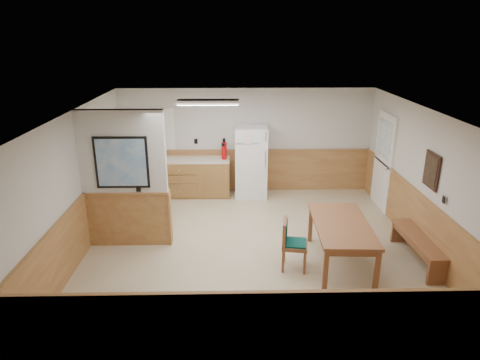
{
  "coord_description": "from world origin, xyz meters",
  "views": [
    {
      "loc": [
        -0.37,
        -6.98,
        3.74
      ],
      "look_at": [
        -0.2,
        0.4,
        1.16
      ],
      "focal_mm": 32.0,
      "sensor_mm": 36.0,
      "label": 1
    }
  ],
  "objects_px": {
    "dining_table": "(342,228)",
    "dining_chair": "(290,241)",
    "soap_bottle": "(147,154)",
    "refrigerator": "(252,162)",
    "fire_extinguisher": "(224,150)",
    "dining_bench": "(418,243)"
  },
  "relations": [
    {
      "from": "dining_table",
      "to": "dining_chair",
      "type": "height_order",
      "value": "dining_chair"
    },
    {
      "from": "dining_table",
      "to": "soap_bottle",
      "type": "height_order",
      "value": "soap_bottle"
    },
    {
      "from": "refrigerator",
      "to": "fire_extinguisher",
      "type": "distance_m",
      "value": 0.7
    },
    {
      "from": "refrigerator",
      "to": "dining_table",
      "type": "distance_m",
      "value": 3.52
    },
    {
      "from": "dining_table",
      "to": "dining_chair",
      "type": "relative_size",
      "value": 2.13
    },
    {
      "from": "refrigerator",
      "to": "fire_extinguisher",
      "type": "xyz_separation_m",
      "value": [
        -0.64,
        0.02,
        0.28
      ]
    },
    {
      "from": "refrigerator",
      "to": "dining_bench",
      "type": "distance_m",
      "value": 4.2
    },
    {
      "from": "dining_bench",
      "to": "fire_extinguisher",
      "type": "bearing_deg",
      "value": 134.29
    },
    {
      "from": "refrigerator",
      "to": "soap_bottle",
      "type": "distance_m",
      "value": 2.45
    },
    {
      "from": "dining_bench",
      "to": "dining_chair",
      "type": "distance_m",
      "value": 2.22
    },
    {
      "from": "dining_table",
      "to": "soap_bottle",
      "type": "bearing_deg",
      "value": 140.97
    },
    {
      "from": "fire_extinguisher",
      "to": "soap_bottle",
      "type": "height_order",
      "value": "fire_extinguisher"
    },
    {
      "from": "dining_chair",
      "to": "fire_extinguisher",
      "type": "height_order",
      "value": "fire_extinguisher"
    },
    {
      "from": "dining_table",
      "to": "refrigerator",
      "type": "bearing_deg",
      "value": 114.72
    },
    {
      "from": "refrigerator",
      "to": "dining_chair",
      "type": "height_order",
      "value": "refrigerator"
    },
    {
      "from": "dining_chair",
      "to": "dining_table",
      "type": "bearing_deg",
      "value": 16.61
    },
    {
      "from": "dining_chair",
      "to": "fire_extinguisher",
      "type": "bearing_deg",
      "value": 118.32
    },
    {
      "from": "dining_table",
      "to": "dining_bench",
      "type": "bearing_deg",
      "value": 4.73
    },
    {
      "from": "dining_table",
      "to": "fire_extinguisher",
      "type": "height_order",
      "value": "fire_extinguisher"
    },
    {
      "from": "dining_bench",
      "to": "soap_bottle",
      "type": "bearing_deg",
      "value": 145.73
    },
    {
      "from": "dining_chair",
      "to": "fire_extinguisher",
      "type": "distance_m",
      "value": 3.6
    },
    {
      "from": "dining_table",
      "to": "dining_bench",
      "type": "xyz_separation_m",
      "value": [
        1.35,
        0.05,
        -0.32
      ]
    }
  ]
}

